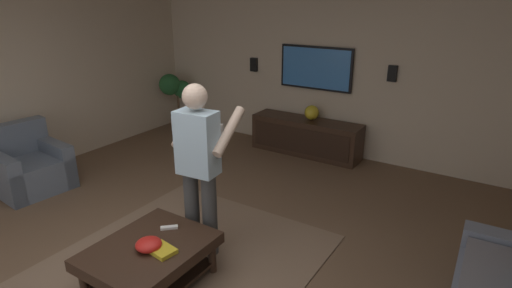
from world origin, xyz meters
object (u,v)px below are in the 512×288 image
object	(u,v)px
armchair	(29,168)
tv	(316,68)
media_console	(306,137)
wall_speaker_right	(254,65)
potted_plant_tall	(176,94)
vase_round	(312,113)
bowl	(149,244)
wall_speaker_left	(392,73)
remote_white	(169,228)
coffee_table	(150,256)
book	(162,250)
person_standing	(199,161)

from	to	relation	value
armchair	tv	size ratio (longest dim) A/B	0.76
media_console	tv	world-z (taller)	tv
wall_speaker_right	potted_plant_tall	bearing A→B (deg)	106.66
potted_plant_tall	vase_round	bearing A→B (deg)	-85.40
tv	bowl	distance (m)	3.89
armchair	wall_speaker_left	size ratio (longest dim) A/B	4.00
bowl	remote_white	distance (m)	0.33
coffee_table	wall_speaker_right	world-z (taller)	wall_speaker_right
wall_speaker_left	bowl	bearing A→B (deg)	168.03
tv	potted_plant_tall	size ratio (longest dim) A/B	1.12
armchair	remote_white	xyz separation A→B (m)	(-0.23, -2.65, 0.13)
potted_plant_tall	book	distance (m)	4.48
coffee_table	wall_speaker_right	size ratio (longest dim) A/B	4.55
remote_white	book	size ratio (longest dim) A/B	0.68
wall_speaker_right	remote_white	bearing A→B (deg)	-158.63
vase_round	coffee_table	bearing A→B (deg)	-176.37
coffee_table	vase_round	xyz separation A→B (m)	(3.55, 0.23, 0.36)
media_console	book	size ratio (longest dim) A/B	7.73
media_console	book	distance (m)	3.55
coffee_table	potted_plant_tall	bearing A→B (deg)	39.98
person_standing	remote_white	distance (m)	0.64
media_console	vase_round	world-z (taller)	vase_round
person_standing	bowl	size ratio (longest dim) A/B	7.71
media_console	bowl	xyz separation A→B (m)	(-3.55, -0.33, 0.17)
media_console	remote_white	world-z (taller)	media_console
armchair	book	bearing A→B (deg)	-5.17
wall_speaker_left	vase_round	bearing A→B (deg)	101.15
armchair	book	size ratio (longest dim) A/B	4.00
tv	person_standing	distance (m)	3.14
media_console	tv	size ratio (longest dim) A/B	1.48
wall_speaker_right	media_console	bearing A→B (deg)	-102.80
tv	vase_round	bearing A→B (deg)	16.74
coffee_table	wall_speaker_left	bearing A→B (deg)	-12.72
armchair	coffee_table	xyz separation A→B (m)	(-0.51, -2.69, 0.02)
armchair	remote_white	world-z (taller)	armchair
book	wall_speaker_right	world-z (taller)	wall_speaker_right
armchair	wall_speaker_left	world-z (taller)	wall_speaker_left
book	wall_speaker_left	bearing A→B (deg)	88.23
media_console	book	bearing A→B (deg)	7.15
armchair	bowl	xyz separation A→B (m)	(-0.55, -2.74, 0.17)
coffee_table	media_console	world-z (taller)	media_console
person_standing	potted_plant_tall	bearing A→B (deg)	41.29
armchair	bowl	distance (m)	2.80
media_console	vase_round	size ratio (longest dim) A/B	7.73
bowl	coffee_table	bearing A→B (deg)	49.70
remote_white	person_standing	bearing A→B (deg)	-143.89
media_console	bowl	bearing A→B (deg)	5.30
book	media_console	bearing A→B (deg)	105.79
tv	wall_speaker_right	xyz separation A→B (m)	(0.01, 1.12, -0.05)
vase_round	wall_speaker_left	bearing A→B (deg)	-78.85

